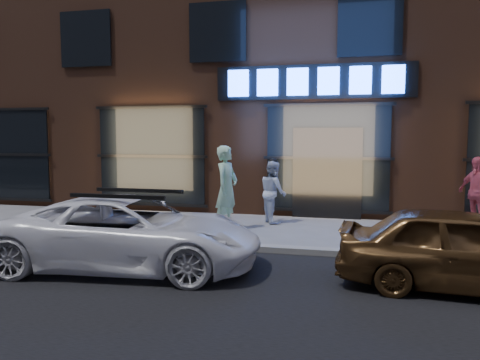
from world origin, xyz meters
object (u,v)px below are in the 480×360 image
(passerby, at_px, (476,193))
(gold_sedan, at_px, (465,249))
(white_suv, at_px, (129,232))
(man_bowtie, at_px, (227,188))
(man_cap, at_px, (273,192))

(passerby, relative_size, gold_sedan, 0.48)
(white_suv, relative_size, gold_sedan, 1.23)
(passerby, height_order, gold_sedan, passerby)
(white_suv, height_order, gold_sedan, white_suv)
(white_suv, bearing_deg, man_bowtie, -17.13)
(man_bowtie, relative_size, man_cap, 1.25)
(passerby, bearing_deg, man_cap, -119.20)
(man_bowtie, height_order, gold_sedan, man_bowtie)
(man_bowtie, xyz_separation_m, white_suv, (-0.74, -3.47, -0.38))
(man_bowtie, bearing_deg, passerby, -62.16)
(passerby, relative_size, white_suv, 0.39)
(man_cap, height_order, white_suv, man_cap)
(man_bowtie, relative_size, gold_sedan, 0.56)
(man_cap, bearing_deg, white_suv, 132.11)
(man_bowtie, height_order, passerby, man_bowtie)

